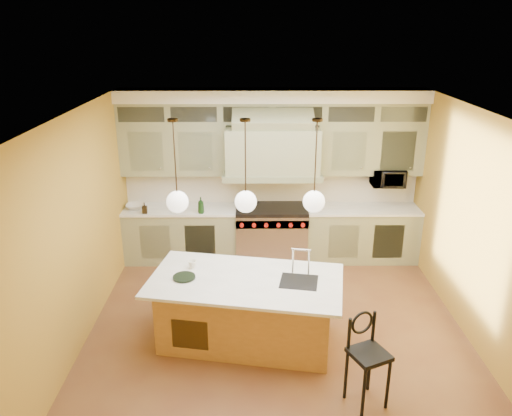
{
  "coord_description": "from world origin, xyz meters",
  "views": [
    {
      "loc": [
        -0.31,
        -5.75,
        3.89
      ],
      "look_at": [
        -0.27,
        0.7,
        1.49
      ],
      "focal_mm": 35.0,
      "sensor_mm": 36.0,
      "label": 1
    }
  ],
  "objects_px": {
    "kitchen_island": "(247,309)",
    "counter_stool": "(367,355)",
    "range": "(271,233)",
    "microwave": "(388,177)"
  },
  "relations": [
    {
      "from": "microwave",
      "to": "kitchen_island",
      "type": "bearing_deg",
      "value": -133.13
    },
    {
      "from": "kitchen_island",
      "to": "range",
      "type": "bearing_deg",
      "value": 90.79
    },
    {
      "from": "range",
      "to": "kitchen_island",
      "type": "distance_m",
      "value": 2.43
    },
    {
      "from": "counter_stool",
      "to": "range",
      "type": "bearing_deg",
      "value": 79.38
    },
    {
      "from": "kitchen_island",
      "to": "microwave",
      "type": "relative_size",
      "value": 4.7
    },
    {
      "from": "range",
      "to": "counter_stool",
      "type": "xyz_separation_m",
      "value": [
        0.89,
        -3.52,
        0.11
      ]
    },
    {
      "from": "range",
      "to": "microwave",
      "type": "distance_m",
      "value": 2.18
    },
    {
      "from": "counter_stool",
      "to": "microwave",
      "type": "relative_size",
      "value": 1.95
    },
    {
      "from": "kitchen_island",
      "to": "counter_stool",
      "type": "height_order",
      "value": "kitchen_island"
    },
    {
      "from": "kitchen_island",
      "to": "microwave",
      "type": "height_order",
      "value": "microwave"
    }
  ]
}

